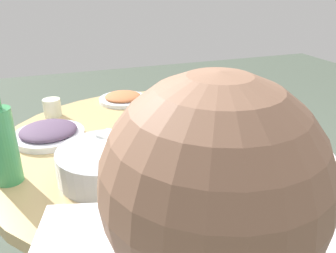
{
  "coord_description": "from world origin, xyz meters",
  "views": [
    {
      "loc": [
        0.33,
        1.01,
        1.27
      ],
      "look_at": [
        -0.02,
        0.02,
        0.81
      ],
      "focal_mm": 36.83,
      "sensor_mm": 36.0,
      "label": 1
    }
  ],
  "objects_px": {
    "soup_bowl": "(226,112)",
    "dish_tofu_braise": "(123,98)",
    "rice_bowl": "(107,162)",
    "green_bottle": "(3,143)",
    "tea_cup_near": "(52,108)",
    "dish_greens": "(297,153)",
    "dish_eggplant": "(49,133)",
    "round_dining_table": "(160,168)",
    "tea_cup_far": "(165,88)",
    "dish_shrimp": "(241,195)"
  },
  "relations": [
    {
      "from": "round_dining_table",
      "to": "dish_shrimp",
      "type": "bearing_deg",
      "value": 102.21
    },
    {
      "from": "green_bottle",
      "to": "tea_cup_far",
      "type": "distance_m",
      "value": 0.88
    },
    {
      "from": "round_dining_table",
      "to": "tea_cup_far",
      "type": "bearing_deg",
      "value": -111.02
    },
    {
      "from": "round_dining_table",
      "to": "dish_greens",
      "type": "height_order",
      "value": "dish_greens"
    },
    {
      "from": "soup_bowl",
      "to": "tea_cup_near",
      "type": "bearing_deg",
      "value": -23.31
    },
    {
      "from": "dish_eggplant",
      "to": "green_bottle",
      "type": "xyz_separation_m",
      "value": [
        0.11,
        0.25,
        0.09
      ]
    },
    {
      "from": "dish_tofu_braise",
      "to": "dish_greens",
      "type": "relative_size",
      "value": 0.97
    },
    {
      "from": "dish_shrimp",
      "to": "dish_eggplant",
      "type": "bearing_deg",
      "value": -50.91
    },
    {
      "from": "soup_bowl",
      "to": "dish_eggplant",
      "type": "height_order",
      "value": "soup_bowl"
    },
    {
      "from": "soup_bowl",
      "to": "dish_eggplant",
      "type": "xyz_separation_m",
      "value": [
        0.66,
        -0.06,
        -0.01
      ]
    },
    {
      "from": "round_dining_table",
      "to": "green_bottle",
      "type": "bearing_deg",
      "value": 11.84
    },
    {
      "from": "dish_shrimp",
      "to": "dish_greens",
      "type": "bearing_deg",
      "value": -154.34
    },
    {
      "from": "tea_cup_far",
      "to": "green_bottle",
      "type": "bearing_deg",
      "value": 41.66
    },
    {
      "from": "dish_tofu_braise",
      "to": "green_bottle",
      "type": "distance_m",
      "value": 0.71
    },
    {
      "from": "soup_bowl",
      "to": "green_bottle",
      "type": "bearing_deg",
      "value": 13.88
    },
    {
      "from": "rice_bowl",
      "to": "tea_cup_near",
      "type": "bearing_deg",
      "value": -76.59
    },
    {
      "from": "dish_tofu_braise",
      "to": "tea_cup_near",
      "type": "distance_m",
      "value": 0.32
    },
    {
      "from": "soup_bowl",
      "to": "dish_eggplant",
      "type": "relative_size",
      "value": 1.17
    },
    {
      "from": "round_dining_table",
      "to": "dish_eggplant",
      "type": "height_order",
      "value": "dish_eggplant"
    },
    {
      "from": "rice_bowl",
      "to": "green_bottle",
      "type": "distance_m",
      "value": 0.28
    },
    {
      "from": "dish_tofu_braise",
      "to": "round_dining_table",
      "type": "bearing_deg",
      "value": 93.54
    },
    {
      "from": "tea_cup_far",
      "to": "tea_cup_near",
      "type": "bearing_deg",
      "value": 12.86
    },
    {
      "from": "dish_tofu_braise",
      "to": "rice_bowl",
      "type": "bearing_deg",
      "value": 73.47
    },
    {
      "from": "round_dining_table",
      "to": "dish_shrimp",
      "type": "xyz_separation_m",
      "value": [
        -0.09,
        0.39,
        0.12
      ]
    },
    {
      "from": "soup_bowl",
      "to": "dish_shrimp",
      "type": "distance_m",
      "value": 0.53
    },
    {
      "from": "dish_eggplant",
      "to": "tea_cup_near",
      "type": "bearing_deg",
      "value": -96.06
    },
    {
      "from": "green_bottle",
      "to": "tea_cup_near",
      "type": "xyz_separation_m",
      "value": [
        -0.13,
        -0.46,
        -0.08
      ]
    },
    {
      "from": "green_bottle",
      "to": "dish_eggplant",
      "type": "bearing_deg",
      "value": -114.09
    },
    {
      "from": "round_dining_table",
      "to": "soup_bowl",
      "type": "xyz_separation_m",
      "value": [
        -0.3,
        -0.09,
        0.14
      ]
    },
    {
      "from": "round_dining_table",
      "to": "tea_cup_near",
      "type": "relative_size",
      "value": 15.81
    },
    {
      "from": "rice_bowl",
      "to": "dish_greens",
      "type": "distance_m",
      "value": 0.57
    },
    {
      "from": "round_dining_table",
      "to": "rice_bowl",
      "type": "distance_m",
      "value": 0.3
    },
    {
      "from": "rice_bowl",
      "to": "soup_bowl",
      "type": "bearing_deg",
      "value": -153.43
    },
    {
      "from": "green_bottle",
      "to": "dish_greens",
      "type": "bearing_deg",
      "value": 168.73
    },
    {
      "from": "dish_eggplant",
      "to": "green_bottle",
      "type": "distance_m",
      "value": 0.29
    },
    {
      "from": "soup_bowl",
      "to": "dish_tofu_braise",
      "type": "xyz_separation_m",
      "value": [
        0.33,
        -0.36,
        -0.02
      ]
    },
    {
      "from": "dish_greens",
      "to": "tea_cup_near",
      "type": "bearing_deg",
      "value": -42.33
    },
    {
      "from": "soup_bowl",
      "to": "tea_cup_far",
      "type": "xyz_separation_m",
      "value": [
        0.11,
        -0.39,
        -0.01
      ]
    },
    {
      "from": "rice_bowl",
      "to": "green_bottle",
      "type": "relative_size",
      "value": 0.96
    },
    {
      "from": "round_dining_table",
      "to": "tea_cup_far",
      "type": "distance_m",
      "value": 0.54
    },
    {
      "from": "dish_greens",
      "to": "tea_cup_far",
      "type": "bearing_deg",
      "value": -77.24
    },
    {
      "from": "dish_shrimp",
      "to": "green_bottle",
      "type": "distance_m",
      "value": 0.64
    },
    {
      "from": "rice_bowl",
      "to": "tea_cup_far",
      "type": "xyz_separation_m",
      "value": [
        -0.4,
        -0.65,
        -0.02
      ]
    },
    {
      "from": "rice_bowl",
      "to": "tea_cup_far",
      "type": "height_order",
      "value": "rice_bowl"
    },
    {
      "from": "round_dining_table",
      "to": "dish_eggplant",
      "type": "xyz_separation_m",
      "value": [
        0.36,
        -0.15,
        0.13
      ]
    },
    {
      "from": "rice_bowl",
      "to": "dish_tofu_braise",
      "type": "height_order",
      "value": "rice_bowl"
    },
    {
      "from": "rice_bowl",
      "to": "soup_bowl",
      "type": "xyz_separation_m",
      "value": [
        -0.51,
        -0.26,
        -0.01
      ]
    },
    {
      "from": "tea_cup_near",
      "to": "dish_greens",
      "type": "bearing_deg",
      "value": 137.67
    },
    {
      "from": "dish_shrimp",
      "to": "round_dining_table",
      "type": "bearing_deg",
      "value": -77.79
    },
    {
      "from": "tea_cup_near",
      "to": "dish_tofu_braise",
      "type": "bearing_deg",
      "value": -165.19
    }
  ]
}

